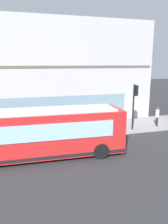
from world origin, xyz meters
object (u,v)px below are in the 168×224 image
(pedestrian_by_light_pole, at_px, (97,116))
(pedestrian_walking_along_curb, at_px, (157,115))
(traffic_light_near_corner, at_px, (135,98))
(city_bus_nearside, at_px, (44,133))
(fire_hydrant, at_px, (58,122))

(pedestrian_by_light_pole, bearing_deg, pedestrian_walking_along_curb, -104.32)
(traffic_light_near_corner, height_order, pedestrian_by_light_pole, traffic_light_near_corner)
(city_bus_nearside, bearing_deg, pedestrian_walking_along_curb, -71.29)
(traffic_light_near_corner, distance_m, pedestrian_walking_along_curb, 3.18)
(fire_hydrant, bearing_deg, traffic_light_near_corner, -116.59)
(city_bus_nearside, xyz_separation_m, traffic_light_near_corner, (3.27, -8.15, 1.38))
(pedestrian_by_light_pole, height_order, pedestrian_walking_along_curb, pedestrian_walking_along_curb)
(traffic_light_near_corner, bearing_deg, pedestrian_walking_along_curb, -81.86)
(city_bus_nearside, height_order, traffic_light_near_corner, traffic_light_near_corner)
(city_bus_nearside, relative_size, pedestrian_walking_along_curb, 5.74)
(traffic_light_near_corner, distance_m, fire_hydrant, 7.32)
(city_bus_nearside, distance_m, pedestrian_by_light_pole, 7.36)
(pedestrian_by_light_pole, bearing_deg, fire_hydrant, 68.48)
(traffic_light_near_corner, relative_size, fire_hydrant, 5.39)
(city_bus_nearside, relative_size, fire_hydrant, 13.70)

